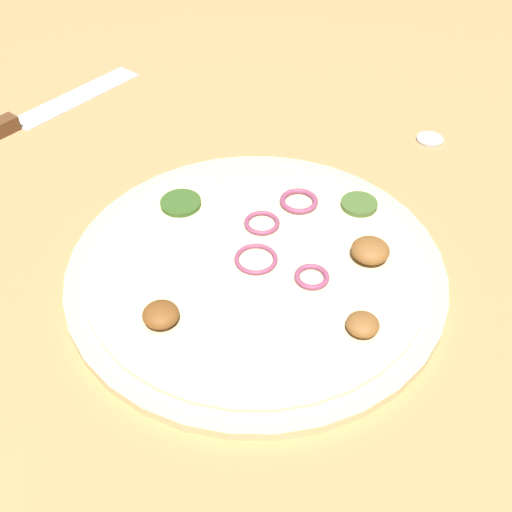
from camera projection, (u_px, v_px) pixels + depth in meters
The scene contains 4 objects.
ground_plane at pixel (256, 271), 0.57m from camera, with size 3.00×3.00×0.00m, color tan.
pizza at pixel (258, 266), 0.56m from camera, with size 0.35×0.35×0.03m.
knife at pixel (7, 126), 0.74m from camera, with size 0.19×0.28×0.02m.
loose_cap at pixel (430, 138), 0.73m from camera, with size 0.03×0.03×0.01m.
Camera 1 is at (0.05, -0.40, 0.40)m, focal length 42.00 mm.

